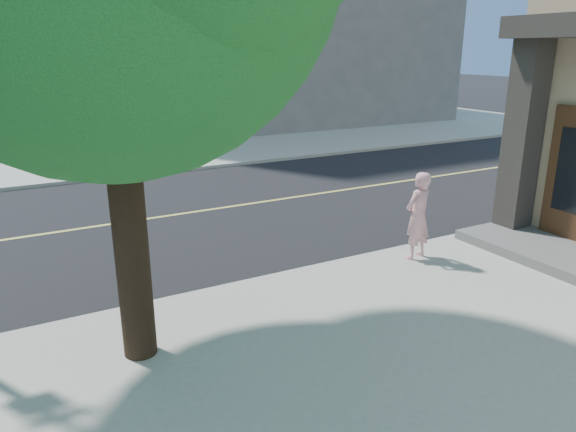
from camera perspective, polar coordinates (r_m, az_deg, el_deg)
sidewalk_ne at (r=32.06m, az=-4.75°, el=10.58°), size 29.00×25.00×0.12m
man_on_phone at (r=9.94m, az=13.74°, el=0.02°), size 0.66×0.50×1.62m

